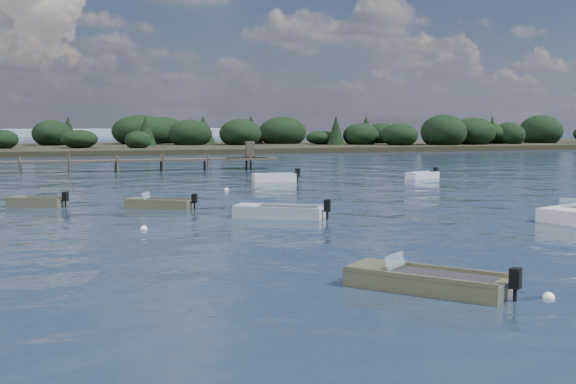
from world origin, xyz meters
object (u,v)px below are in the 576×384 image
object	(u,v)px
tender_far_grey_b	(422,177)
tender_far_grey	(37,204)
tender_far_white	(274,179)
dinghy_mid_grey	(279,214)
dinghy_extra_a	(160,206)
dinghy_near_olive	(426,284)

from	to	relation	value
tender_far_grey_b	tender_far_grey	distance (m)	31.57
tender_far_white	dinghy_mid_grey	bearing A→B (deg)	-106.23
tender_far_grey_b	dinghy_extra_a	size ratio (longest dim) A/B	0.87
dinghy_near_olive	dinghy_extra_a	xyz separation A→B (m)	(-4.34, 21.30, -0.01)
dinghy_extra_a	tender_far_grey	distance (m)	6.91
dinghy_near_olive	tender_far_grey_b	distance (m)	39.96
tender_far_grey	dinghy_extra_a	bearing A→B (deg)	-24.41
dinghy_mid_grey	tender_far_white	xyz separation A→B (m)	(5.97, 20.50, 0.02)
tender_far_grey	tender_far_white	xyz separation A→B (m)	(17.22, 12.02, 0.03)
dinghy_near_olive	tender_far_grey	xyz separation A→B (m)	(-10.64, 24.15, -0.00)
tender_far_grey_b	dinghy_mid_grey	bearing A→B (deg)	-133.22
dinghy_near_olive	tender_far_grey	bearing A→B (deg)	113.77
dinghy_near_olive	dinghy_mid_grey	size ratio (longest dim) A/B	0.97
tender_far_grey_b	tender_far_grey	world-z (taller)	tender_far_grey_b
tender_far_grey_b	tender_far_white	size ratio (longest dim) A/B	0.87
dinghy_extra_a	tender_far_white	world-z (taller)	tender_far_white
dinghy_mid_grey	tender_far_white	bearing A→B (deg)	73.77
tender_far_grey_b	tender_far_white	world-z (taller)	tender_far_white
dinghy_near_olive	dinghy_mid_grey	bearing A→B (deg)	87.74
dinghy_extra_a	dinghy_near_olive	bearing A→B (deg)	-78.47
dinghy_mid_grey	dinghy_near_olive	bearing A→B (deg)	-92.26
tender_far_grey_b	dinghy_extra_a	world-z (taller)	tender_far_grey_b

